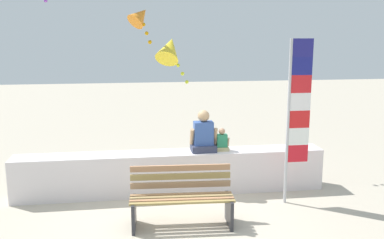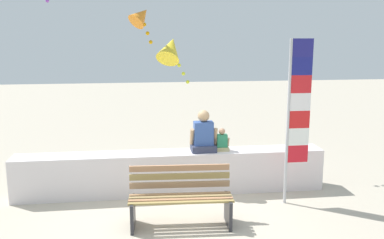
{
  "view_description": "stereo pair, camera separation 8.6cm",
  "coord_description": "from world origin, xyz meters",
  "views": [
    {
      "loc": [
        -0.71,
        -6.44,
        2.89
      ],
      "look_at": [
        0.38,
        1.14,
        1.37
      ],
      "focal_mm": 40.28,
      "sensor_mm": 36.0,
      "label": 1
    },
    {
      "loc": [
        -0.62,
        -6.45,
        2.89
      ],
      "look_at": [
        0.38,
        1.14,
        1.37
      ],
      "focal_mm": 40.28,
      "sensor_mm": 36.0,
      "label": 2
    }
  ],
  "objects": [
    {
      "name": "park_bench",
      "position": [
        0.02,
        -0.24,
        0.41
      ],
      "size": [
        1.61,
        0.69,
        0.88
      ],
      "color": "#9D844A",
      "rests_on": "ground"
    },
    {
      "name": "person_child",
      "position": [
        0.94,
        1.14,
        0.94
      ],
      "size": [
        0.28,
        0.2,
        0.42
      ],
      "color": "tan",
      "rests_on": "seawall_ledge"
    },
    {
      "name": "ground_plane",
      "position": [
        0.0,
        0.0,
        0.0
      ],
      "size": [
        40.0,
        40.0,
        0.0
      ],
      "primitive_type": "plane",
      "color": "#BCAF9A"
    },
    {
      "name": "person_adult",
      "position": [
        0.6,
        1.14,
        1.07
      ],
      "size": [
        0.5,
        0.37,
        0.77
      ],
      "color": "#30364E",
      "rests_on": "seawall_ledge"
    },
    {
      "name": "flag_banner",
      "position": [
        2.04,
        0.37,
        1.64
      ],
      "size": [
        0.41,
        0.05,
        2.83
      ],
      "color": "#B7B7BC",
      "rests_on": "ground"
    },
    {
      "name": "kite_yellow",
      "position": [
        0.17,
        3.1,
        2.58
      ],
      "size": [
        0.8,
        0.91,
        1.15
      ],
      "color": "yellow"
    },
    {
      "name": "seawall_ledge",
      "position": [
        0.0,
        1.14,
        0.39
      ],
      "size": [
        5.66,
        0.53,
        0.77
      ],
      "primitive_type": "cube",
      "color": "silver",
      "rests_on": "ground"
    },
    {
      "name": "kite_orange",
      "position": [
        -0.46,
        2.88,
        3.27
      ],
      "size": [
        0.68,
        0.64,
        0.86
      ],
      "color": "orange"
    }
  ]
}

